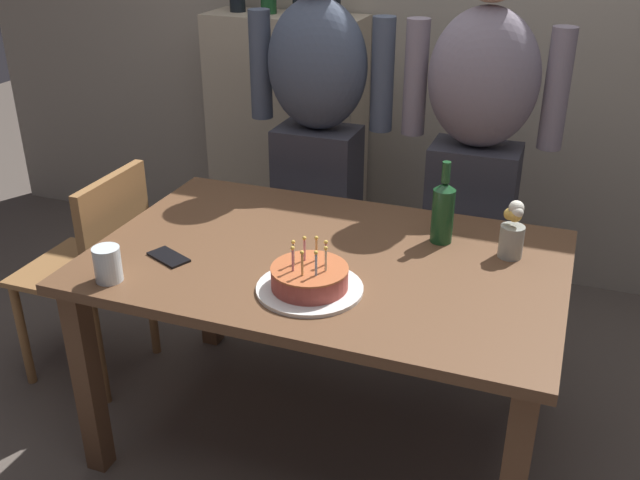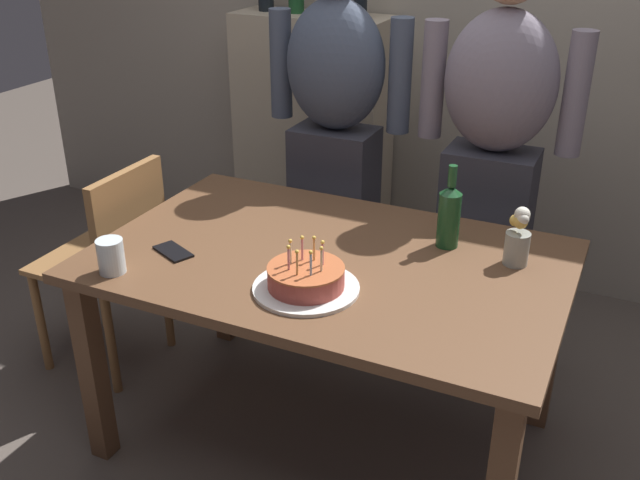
{
  "view_description": "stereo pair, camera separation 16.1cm",
  "coord_description": "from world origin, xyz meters",
  "px_view_note": "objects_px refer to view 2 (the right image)",
  "views": [
    {
      "loc": [
        0.7,
        -1.93,
        1.8
      ],
      "look_at": [
        0.01,
        -0.09,
        0.84
      ],
      "focal_mm": 40.33,
      "sensor_mm": 36.0,
      "label": 1
    },
    {
      "loc": [
        0.85,
        -1.87,
        1.8
      ],
      "look_at": [
        0.01,
        -0.09,
        0.84
      ],
      "focal_mm": 40.33,
      "sensor_mm": 36.0,
      "label": 2
    }
  ],
  "objects_px": {
    "birthday_cake": "(306,280)",
    "flower_vase": "(518,239)",
    "wine_bottle": "(449,215)",
    "water_glass_near": "(111,256)",
    "person_man_bearded": "(335,139)",
    "dining_chair": "(114,253)",
    "person_woman_cardigan": "(492,162)",
    "cell_phone": "(173,252)"
  },
  "relations": [
    {
      "from": "birthday_cake",
      "to": "flower_vase",
      "type": "xyz_separation_m",
      "value": [
        0.52,
        0.43,
        0.05
      ]
    },
    {
      "from": "wine_bottle",
      "to": "water_glass_near",
      "type": "bearing_deg",
      "value": -145.09
    },
    {
      "from": "person_man_bearded",
      "to": "dining_chair",
      "type": "distance_m",
      "value": 1.0
    },
    {
      "from": "wine_bottle",
      "to": "person_man_bearded",
      "type": "bearing_deg",
      "value": 141.57
    },
    {
      "from": "flower_vase",
      "to": "dining_chair",
      "type": "distance_m",
      "value": 1.55
    },
    {
      "from": "birthday_cake",
      "to": "person_man_bearded",
      "type": "height_order",
      "value": "person_man_bearded"
    },
    {
      "from": "birthday_cake",
      "to": "person_woman_cardigan",
      "type": "bearing_deg",
      "value": 71.88
    },
    {
      "from": "birthday_cake",
      "to": "water_glass_near",
      "type": "distance_m",
      "value": 0.61
    },
    {
      "from": "person_man_bearded",
      "to": "dining_chair",
      "type": "height_order",
      "value": "person_man_bearded"
    },
    {
      "from": "person_woman_cardigan",
      "to": "dining_chair",
      "type": "xyz_separation_m",
      "value": [
        -1.3,
        -0.67,
        -0.36
      ]
    },
    {
      "from": "flower_vase",
      "to": "wine_bottle",
      "type": "bearing_deg",
      "value": 172.13
    },
    {
      "from": "water_glass_near",
      "to": "dining_chair",
      "type": "height_order",
      "value": "dining_chair"
    },
    {
      "from": "birthday_cake",
      "to": "dining_chair",
      "type": "distance_m",
      "value": 1.06
    },
    {
      "from": "birthday_cake",
      "to": "water_glass_near",
      "type": "relative_size",
      "value": 2.92
    },
    {
      "from": "water_glass_near",
      "to": "wine_bottle",
      "type": "xyz_separation_m",
      "value": [
        0.88,
        0.61,
        0.06
      ]
    },
    {
      "from": "wine_bottle",
      "to": "dining_chair",
      "type": "xyz_separation_m",
      "value": [
        -1.28,
        -0.17,
        -0.34
      ]
    },
    {
      "from": "cell_phone",
      "to": "person_woman_cardigan",
      "type": "xyz_separation_m",
      "value": [
        0.81,
        0.93,
        0.13
      ]
    },
    {
      "from": "cell_phone",
      "to": "dining_chair",
      "type": "distance_m",
      "value": 0.6
    },
    {
      "from": "wine_bottle",
      "to": "flower_vase",
      "type": "distance_m",
      "value": 0.23
    },
    {
      "from": "water_glass_near",
      "to": "cell_phone",
      "type": "xyz_separation_m",
      "value": [
        0.09,
        0.19,
        -0.05
      ]
    },
    {
      "from": "water_glass_near",
      "to": "wine_bottle",
      "type": "bearing_deg",
      "value": 34.91
    },
    {
      "from": "cell_phone",
      "to": "dining_chair",
      "type": "height_order",
      "value": "dining_chair"
    },
    {
      "from": "birthday_cake",
      "to": "wine_bottle",
      "type": "distance_m",
      "value": 0.55
    },
    {
      "from": "water_glass_near",
      "to": "person_woman_cardigan",
      "type": "bearing_deg",
      "value": 50.98
    },
    {
      "from": "wine_bottle",
      "to": "dining_chair",
      "type": "height_order",
      "value": "wine_bottle"
    },
    {
      "from": "cell_phone",
      "to": "person_man_bearded",
      "type": "bearing_deg",
      "value": 104.43
    },
    {
      "from": "flower_vase",
      "to": "person_man_bearded",
      "type": "bearing_deg",
      "value": 148.29
    },
    {
      "from": "person_man_bearded",
      "to": "wine_bottle",
      "type": "bearing_deg",
      "value": 141.57
    },
    {
      "from": "wine_bottle",
      "to": "person_woman_cardigan",
      "type": "height_order",
      "value": "person_woman_cardigan"
    },
    {
      "from": "cell_phone",
      "to": "water_glass_near",
      "type": "bearing_deg",
      "value": -91.78
    },
    {
      "from": "wine_bottle",
      "to": "person_woman_cardigan",
      "type": "xyz_separation_m",
      "value": [
        0.02,
        0.5,
        0.02
      ]
    },
    {
      "from": "birthday_cake",
      "to": "person_woman_cardigan",
      "type": "xyz_separation_m",
      "value": [
        0.31,
        0.96,
        0.1
      ]
    },
    {
      "from": "person_man_bearded",
      "to": "flower_vase",
      "type": "bearing_deg",
      "value": 148.29
    },
    {
      "from": "cell_phone",
      "to": "flower_vase",
      "type": "height_order",
      "value": "flower_vase"
    },
    {
      "from": "flower_vase",
      "to": "person_man_bearded",
      "type": "height_order",
      "value": "person_man_bearded"
    },
    {
      "from": "water_glass_near",
      "to": "flower_vase",
      "type": "distance_m",
      "value": 1.26
    },
    {
      "from": "person_woman_cardigan",
      "to": "birthday_cake",
      "type": "bearing_deg",
      "value": 71.88
    },
    {
      "from": "cell_phone",
      "to": "dining_chair",
      "type": "bearing_deg",
      "value": 176.49
    },
    {
      "from": "wine_bottle",
      "to": "person_man_bearded",
      "type": "relative_size",
      "value": 0.17
    },
    {
      "from": "wine_bottle",
      "to": "person_woman_cardigan",
      "type": "bearing_deg",
      "value": 87.46
    },
    {
      "from": "person_man_bearded",
      "to": "dining_chair",
      "type": "bearing_deg",
      "value": 45.85
    },
    {
      "from": "birthday_cake",
      "to": "person_man_bearded",
      "type": "relative_size",
      "value": 0.19
    }
  ]
}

